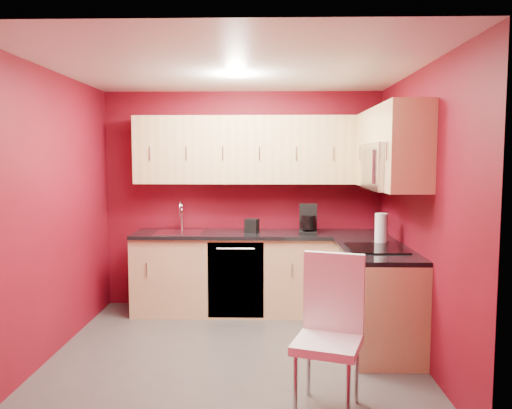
{
  "coord_description": "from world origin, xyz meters",
  "views": [
    {
      "loc": [
        0.29,
        -4.31,
        1.73
      ],
      "look_at": [
        0.18,
        0.55,
        1.28
      ],
      "focal_mm": 35.0,
      "sensor_mm": 36.0,
      "label": 1
    }
  ],
  "objects_px": {
    "napkin_holder": "(252,226)",
    "dining_chair": "(328,335)",
    "microwave": "(391,166)",
    "coffee_maker": "(308,219)",
    "sink": "(179,229)",
    "paper_towel": "(381,228)"
  },
  "relations": [
    {
      "from": "napkin_holder",
      "to": "dining_chair",
      "type": "distance_m",
      "value": 2.33
    },
    {
      "from": "microwave",
      "to": "coffee_maker",
      "type": "bearing_deg",
      "value": 126.09
    },
    {
      "from": "coffee_maker",
      "to": "sink",
      "type": "bearing_deg",
      "value": -178.69
    },
    {
      "from": "sink",
      "to": "coffee_maker",
      "type": "distance_m",
      "value": 1.44
    },
    {
      "from": "microwave",
      "to": "paper_towel",
      "type": "relative_size",
      "value": 2.6
    },
    {
      "from": "coffee_maker",
      "to": "microwave",
      "type": "bearing_deg",
      "value": -48.78
    },
    {
      "from": "microwave",
      "to": "sink",
      "type": "relative_size",
      "value": 1.46
    },
    {
      "from": "coffee_maker",
      "to": "paper_towel",
      "type": "relative_size",
      "value": 1.1
    },
    {
      "from": "sink",
      "to": "dining_chair",
      "type": "height_order",
      "value": "sink"
    },
    {
      "from": "coffee_maker",
      "to": "dining_chair",
      "type": "xyz_separation_m",
      "value": [
        -0.03,
        -2.11,
        -0.54
      ]
    },
    {
      "from": "microwave",
      "to": "paper_towel",
      "type": "distance_m",
      "value": 0.68
    },
    {
      "from": "microwave",
      "to": "dining_chair",
      "type": "distance_m",
      "value": 1.79
    },
    {
      "from": "microwave",
      "to": "coffee_maker",
      "type": "relative_size",
      "value": 2.36
    },
    {
      "from": "sink",
      "to": "dining_chair",
      "type": "bearing_deg",
      "value": -57.65
    },
    {
      "from": "sink",
      "to": "dining_chair",
      "type": "xyz_separation_m",
      "value": [
        1.4,
        -2.21,
        -0.41
      ]
    },
    {
      "from": "coffee_maker",
      "to": "dining_chair",
      "type": "distance_m",
      "value": 2.18
    },
    {
      "from": "paper_towel",
      "to": "dining_chair",
      "type": "height_order",
      "value": "paper_towel"
    },
    {
      "from": "paper_towel",
      "to": "dining_chair",
      "type": "xyz_separation_m",
      "value": [
        -0.69,
        -1.51,
        -0.52
      ]
    },
    {
      "from": "coffee_maker",
      "to": "napkin_holder",
      "type": "relative_size",
      "value": 2.17
    },
    {
      "from": "microwave",
      "to": "napkin_holder",
      "type": "height_order",
      "value": "microwave"
    },
    {
      "from": "microwave",
      "to": "coffee_maker",
      "type": "xyz_separation_m",
      "value": [
        -0.66,
        0.91,
        -0.59
      ]
    },
    {
      "from": "coffee_maker",
      "to": "napkin_holder",
      "type": "bearing_deg",
      "value": 176.86
    }
  ]
}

